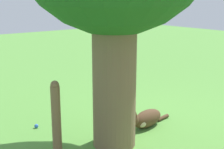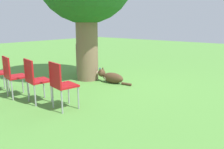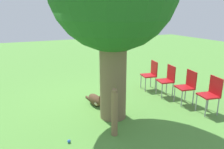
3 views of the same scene
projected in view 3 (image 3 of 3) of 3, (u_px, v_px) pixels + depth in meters
name	position (u px, v px, depth m)	size (l,w,h in m)	color
ground_plane	(92.00, 106.00, 6.09)	(30.00, 30.00, 0.00)	#56933D
dog	(96.00, 100.00, 6.04)	(0.35, 1.16, 0.42)	#513823
fence_post	(115.00, 112.00, 4.50)	(0.13, 0.13, 1.06)	#846647
red_chair_0	(151.00, 73.00, 7.26)	(0.49, 0.50, 0.95)	#B21419
red_chair_1	(168.00, 78.00, 6.69)	(0.49, 0.50, 0.95)	#B21419
red_chair_2	(187.00, 85.00, 6.11)	(0.49, 0.50, 0.95)	#B21419
red_chair_3	(211.00, 92.00, 5.53)	(0.49, 0.50, 0.95)	#B21419
tennis_ball	(69.00, 141.00, 4.36)	(0.07, 0.07, 0.07)	blue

